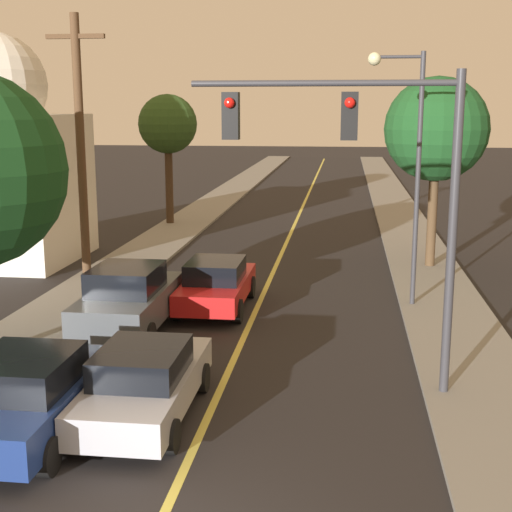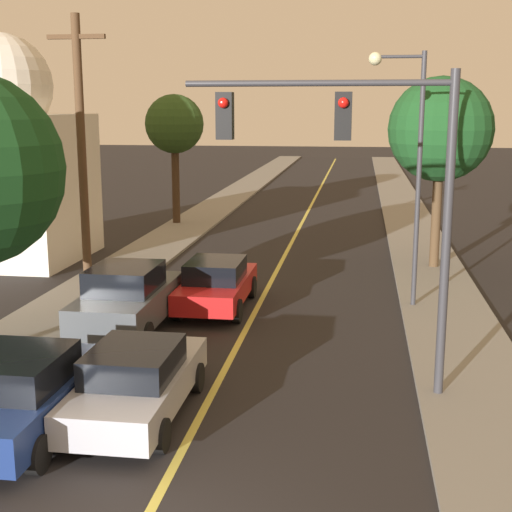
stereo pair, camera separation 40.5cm
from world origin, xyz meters
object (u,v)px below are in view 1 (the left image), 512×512
object	(u,v)px
streetlamp_right	(407,146)
tree_right_near	(436,130)
car_near_lane_front	(144,382)
domed_building_left	(0,163)
car_outer_lane_front	(28,395)
tree_left_far	(168,125)
car_outer_lane_second	(129,300)
traffic_signal_mast	(368,165)
car_near_lane_second	(216,284)
utility_pole_left	(81,160)

from	to	relation	value
streetlamp_right	tree_right_near	size ratio (longest dim) A/B	1.06
car_near_lane_front	domed_building_left	xyz separation A→B (m)	(-9.15, 13.13, 2.97)
car_outer_lane_front	tree_right_near	xyz separation A→B (m)	(8.52, 14.59, 4.17)
car_outer_lane_front	tree_left_far	distance (m)	23.53
domed_building_left	car_near_lane_front	bearing A→B (deg)	-55.12
car_outer_lane_second	tree_left_far	size ratio (longest dim) A/B	0.70
car_near_lane_front	streetlamp_right	xyz separation A→B (m)	(5.28, 8.33, 3.93)
car_outer_lane_front	domed_building_left	size ratio (longest dim) A/B	0.51
car_outer_lane_second	tree_right_near	world-z (taller)	tree_right_near
tree_left_far	traffic_signal_mast	bearing A→B (deg)	-66.01
streetlamp_right	tree_right_near	xyz separation A→B (m)	(1.43, 5.29, 0.30)
car_near_lane_second	tree_right_near	world-z (taller)	tree_right_near
car_outer_lane_front	car_outer_lane_second	world-z (taller)	car_outer_lane_second
car_outer_lane_second	traffic_signal_mast	world-z (taller)	traffic_signal_mast
streetlamp_right	car_outer_lane_second	bearing A→B (deg)	-154.33
car_near_lane_second	utility_pole_left	size ratio (longest dim) A/B	0.53
utility_pole_left	domed_building_left	xyz separation A→B (m)	(-5.59, 6.42, -0.60)
car_near_lane_second	car_outer_lane_second	world-z (taller)	car_outer_lane_second
tree_left_far	utility_pole_left	bearing A→B (deg)	-84.76
traffic_signal_mast	tree_left_far	size ratio (longest dim) A/B	1.01
tree_right_near	utility_pole_left	bearing A→B (deg)	-146.11
car_outer_lane_front	traffic_signal_mast	distance (m)	7.51
car_near_lane_second	utility_pole_left	bearing A→B (deg)	-168.16
car_near_lane_second	utility_pole_left	xyz separation A→B (m)	(-3.57, -0.75, 3.55)
car_near_lane_front	car_outer_lane_second	distance (m)	5.25
car_outer_lane_front	traffic_signal_mast	world-z (taller)	traffic_signal_mast
car_near_lane_second	car_outer_lane_second	bearing A→B (deg)	-125.49
car_near_lane_front	tree_left_far	bearing A→B (deg)	102.74
utility_pole_left	tree_right_near	bearing A→B (deg)	33.89
streetlamp_right	car_near_lane_front	bearing A→B (deg)	-122.36
car_outer_lane_second	tree_left_far	world-z (taller)	tree_left_far
utility_pole_left	car_near_lane_second	bearing A→B (deg)	11.84
streetlamp_right	domed_building_left	size ratio (longest dim) A/B	0.84
traffic_signal_mast	domed_building_left	size ratio (longest dim) A/B	0.75
car_near_lane_front	car_outer_lane_front	distance (m)	2.06
utility_pole_left	car_near_lane_front	bearing A→B (deg)	-62.02
car_outer_lane_front	car_outer_lane_second	bearing A→B (deg)	90.00
tree_left_far	tree_right_near	distance (m)	14.36
car_near_lane_second	traffic_signal_mast	bearing A→B (deg)	-54.77
utility_pole_left	tree_left_far	world-z (taller)	utility_pole_left
domed_building_left	utility_pole_left	bearing A→B (deg)	-48.95
car_near_lane_front	utility_pole_left	world-z (taller)	utility_pole_left
car_outer_lane_second	streetlamp_right	size ratio (longest dim) A/B	0.61
tree_left_far	tree_right_near	size ratio (longest dim) A/B	0.94
car_near_lane_front	tree_left_far	distance (m)	22.91
car_near_lane_second	utility_pole_left	world-z (taller)	utility_pole_left
car_near_lane_front	tree_right_near	world-z (taller)	tree_right_near
car_outer_lane_second	traffic_signal_mast	xyz separation A→B (m)	(5.85, -3.17, 3.73)
car_near_lane_front	tree_left_far	size ratio (longest dim) A/B	0.69
car_outer_lane_second	car_near_lane_second	bearing A→B (deg)	54.51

